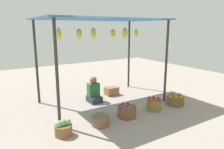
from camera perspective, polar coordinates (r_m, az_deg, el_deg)
The scene contains 9 objects.
ground_plane at distance 6.56m, azimuth -2.50°, elevation -7.27°, with size 14.00×14.00×0.00m, color gray.
market_stall_structure at distance 6.17m, azimuth -2.70°, elevation 12.88°, with size 3.62×2.16×2.46m.
vendor_person at distance 6.48m, azimuth -4.90°, elevation -4.76°, with size 0.36×0.44×0.78m.
basket_cabbages at distance 4.70m, azimuth -12.90°, elevation -13.87°, with size 0.37×0.37×0.36m.
basket_green_chilies at distance 5.05m, azimuth -3.10°, elevation -12.17°, with size 0.42×0.42×0.26m.
basket_purple_onions at distance 5.47m, azimuth 4.02°, elevation -9.83°, with size 0.48×0.48×0.33m.
basket_red_apples at distance 5.99m, azimuth 11.14°, elevation -7.90°, with size 0.40×0.40×0.35m.
basket_oranges at distance 6.54m, azimuth 16.55°, elevation -6.59°, with size 0.51×0.51×0.32m.
wooden_crate_near_vendor at distance 7.16m, azimuth -0.13°, elevation -4.40°, with size 0.42×0.32×0.27m, color #966741.
Camera 1 is at (-3.05, -5.36, 2.22)m, focal length 34.18 mm.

